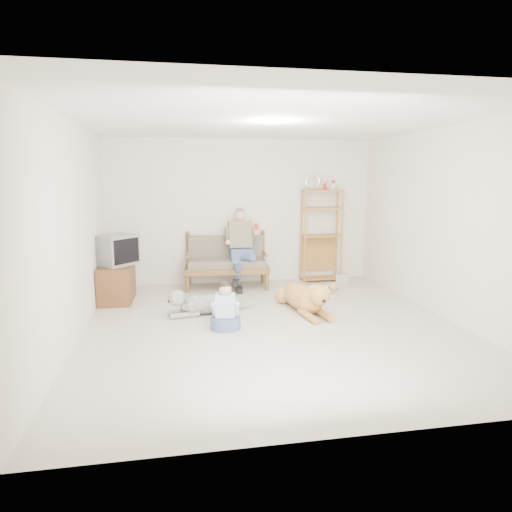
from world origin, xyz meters
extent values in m
plane|color=beige|center=(0.00, 0.00, 0.00)|extent=(5.50, 5.50, 0.00)
plane|color=white|center=(0.00, 0.00, 2.70)|extent=(5.50, 5.50, 0.00)
plane|color=silver|center=(0.00, 2.75, 1.35)|extent=(5.00, 0.00, 5.00)
plane|color=silver|center=(0.00, -2.75, 1.35)|extent=(5.00, 0.00, 5.00)
plane|color=silver|center=(-2.50, 0.00, 1.35)|extent=(0.00, 5.50, 5.50)
plane|color=silver|center=(2.50, 0.00, 1.35)|extent=(0.00, 5.50, 5.50)
cube|color=brown|center=(-0.35, 2.30, 0.35)|extent=(1.55, 0.81, 0.10)
cube|color=#6D6253|center=(-0.35, 2.30, 0.47)|extent=(1.42, 0.70, 0.13)
cube|color=#6D6253|center=(-0.35, 2.54, 0.70)|extent=(1.39, 0.22, 0.45)
cylinder|color=brown|center=(-0.35, 2.60, 0.90)|extent=(1.40, 0.15, 0.05)
cylinder|color=brown|center=(-1.05, 2.00, 0.15)|extent=(0.07, 0.07, 0.30)
cylinder|color=brown|center=(-1.05, 2.60, 0.47)|extent=(0.07, 0.07, 0.95)
cylinder|color=brown|center=(0.35, 2.00, 0.15)|extent=(0.07, 0.07, 0.30)
cylinder|color=brown|center=(0.35, 2.60, 0.47)|extent=(0.07, 0.07, 0.95)
cube|color=#4B5C8B|center=(-0.09, 2.29, 0.62)|extent=(0.39, 0.37, 0.20)
cube|color=#7C7657|center=(-0.09, 2.39, 0.97)|extent=(0.41, 0.28, 0.52)
sphere|color=tan|center=(-0.09, 2.36, 1.31)|extent=(0.21, 0.21, 0.21)
sphere|color=#5C5652|center=(-0.09, 2.38, 1.35)|extent=(0.19, 0.19, 0.19)
cylinder|color=red|center=(0.18, 2.17, 1.13)|extent=(0.07, 0.07, 0.09)
cube|color=#BD8E3B|center=(1.52, 2.55, 1.75)|extent=(0.75, 0.30, 0.03)
torus|color=silver|center=(1.33, 2.55, 1.92)|extent=(0.31, 0.05, 0.31)
cone|color=red|center=(1.57, 2.55, 1.85)|extent=(0.10, 0.10, 0.16)
cylinder|color=#BD8E3B|center=(1.16, 2.41, 0.88)|extent=(0.04, 0.04, 1.77)
cylinder|color=#BD8E3B|center=(1.16, 2.69, 0.88)|extent=(0.04, 0.04, 1.77)
cylinder|color=#BD8E3B|center=(1.89, 2.41, 0.88)|extent=(0.04, 0.04, 1.77)
cylinder|color=#BD8E3B|center=(1.89, 2.69, 0.88)|extent=(0.04, 0.04, 1.77)
cube|color=silver|center=(1.89, 2.35, 0.07)|extent=(0.27, 0.24, 0.15)
cube|color=brown|center=(-2.22, 1.72, 0.30)|extent=(0.53, 0.92, 0.60)
cube|color=brown|center=(-2.46, 1.50, 0.30)|extent=(0.03, 0.40, 0.50)
cube|color=brown|center=(-2.46, 1.94, 0.30)|extent=(0.03, 0.40, 0.50)
cube|color=slate|center=(-2.20, 1.71, 0.84)|extent=(0.74, 0.75, 0.49)
cube|color=black|center=(-2.03, 1.55, 0.84)|extent=(0.36, 0.38, 0.39)
cube|color=white|center=(-1.25, 2.73, 0.30)|extent=(0.12, 0.02, 0.08)
ellipsoid|color=#C67D44|center=(0.61, 0.73, 0.18)|extent=(0.57, 1.21, 0.37)
sphere|color=#C67D44|center=(0.65, 0.38, 0.21)|extent=(0.37, 0.37, 0.37)
sphere|color=#C67D44|center=(0.69, 0.09, 0.37)|extent=(0.29, 0.29, 0.29)
ellipsoid|color=#C67D44|center=(0.71, -0.03, 0.34)|extent=(0.15, 0.22, 0.11)
cylinder|color=#C67D44|center=(0.53, 1.31, 0.07)|extent=(0.27, 0.44, 0.06)
ellipsoid|color=#C67D44|center=(0.59, 0.11, 0.37)|extent=(0.08, 0.10, 0.14)
ellipsoid|color=#C67D44|center=(0.79, 0.14, 0.37)|extent=(0.08, 0.10, 0.14)
ellipsoid|color=white|center=(-0.77, 0.74, 0.14)|extent=(0.98, 0.50, 0.28)
sphere|color=white|center=(-1.04, 0.68, 0.16)|extent=(0.28, 0.28, 0.28)
sphere|color=white|center=(-1.27, 0.64, 0.28)|extent=(0.24, 0.24, 0.24)
ellipsoid|color=white|center=(-1.38, 0.62, 0.26)|extent=(0.19, 0.14, 0.09)
cylinder|color=white|center=(-0.31, 0.84, 0.06)|extent=(0.34, 0.24, 0.05)
ellipsoid|color=white|center=(-1.27, 0.73, 0.28)|extent=(0.09, 0.07, 0.12)
ellipsoid|color=white|center=(-1.23, 0.56, 0.28)|extent=(0.09, 0.07, 0.12)
ellipsoid|color=white|center=(1.14, 1.44, 0.09)|extent=(0.48, 0.46, 0.18)
sphere|color=white|center=(1.24, 1.35, 0.10)|extent=(0.18, 0.18, 0.18)
sphere|color=tan|center=(1.33, 1.27, 0.18)|extent=(0.16, 0.16, 0.16)
ellipsoid|color=tan|center=(1.38, 1.22, 0.16)|extent=(0.14, 0.13, 0.06)
cylinder|color=white|center=(0.97, 1.59, 0.04)|extent=(0.18, 0.09, 0.03)
cone|color=tan|center=(1.28, 1.24, 0.23)|extent=(0.05, 0.05, 0.06)
cone|color=tan|center=(1.35, 1.33, 0.23)|extent=(0.05, 0.05, 0.06)
torus|color=red|center=(1.31, 1.29, 0.17)|extent=(0.15, 0.15, 0.02)
cylinder|color=#4B5C8B|center=(-0.64, 0.00, 0.07)|extent=(0.41, 0.41, 0.15)
cube|color=#AFBFD2|center=(-0.64, 0.02, 0.31)|extent=(0.28, 0.20, 0.31)
sphere|color=tan|center=(-0.64, 0.00, 0.54)|extent=(0.17, 0.17, 0.17)
sphere|color=black|center=(-0.64, 0.01, 0.56)|extent=(0.16, 0.16, 0.16)
camera|label=1|loc=(-1.29, -5.82, 1.99)|focal=32.00mm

